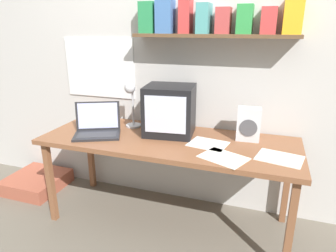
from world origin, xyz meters
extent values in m
plane|color=#6A6356|center=(0.00, 0.00, 0.00)|extent=(12.00, 12.00, 0.00)
cube|color=beige|center=(0.00, 0.40, 1.30)|extent=(5.60, 0.06, 2.60)
cube|color=white|center=(-0.76, 0.36, 1.15)|extent=(0.67, 0.01, 0.51)
cube|color=brown|center=(0.25, 0.28, 1.43)|extent=(1.20, 0.18, 0.02)
cube|color=#298A4E|center=(-0.27, 0.31, 1.56)|extent=(0.12, 0.12, 0.23)
cube|color=#4370B2|center=(-0.13, 0.31, 1.56)|extent=(0.13, 0.12, 0.24)
cube|color=#CC3B3A|center=(0.03, 0.31, 1.57)|extent=(0.08, 0.12, 0.24)
cube|color=teal|center=(0.18, 0.29, 1.55)|extent=(0.09, 0.16, 0.21)
cube|color=#BF4443|center=(0.31, 0.30, 1.54)|extent=(0.10, 0.13, 0.18)
cube|color=green|center=(0.46, 0.30, 1.54)|extent=(0.11, 0.13, 0.20)
cube|color=#D03D3D|center=(0.62, 0.30, 1.53)|extent=(0.10, 0.14, 0.18)
cube|color=gold|center=(0.77, 0.30, 1.56)|extent=(0.12, 0.13, 0.22)
cube|color=brown|center=(0.00, 0.00, 0.69)|extent=(1.88, 0.70, 0.03)
cube|color=brown|center=(-0.88, -0.29, 0.34)|extent=(0.04, 0.05, 0.67)
cube|color=brown|center=(0.88, -0.29, 0.34)|extent=(0.04, 0.05, 0.67)
cube|color=brown|center=(-0.88, 0.29, 0.34)|extent=(0.04, 0.05, 0.67)
cube|color=brown|center=(0.88, 0.29, 0.34)|extent=(0.04, 0.05, 0.67)
cube|color=black|center=(-0.03, 0.12, 0.89)|extent=(0.40, 0.37, 0.37)
cube|color=silver|center=(-0.01, -0.04, 0.90)|extent=(0.30, 0.04, 0.27)
cube|color=#232326|center=(-0.52, -0.12, 0.71)|extent=(0.40, 0.34, 0.02)
cube|color=#38383A|center=(-0.52, -0.14, 0.72)|extent=(0.31, 0.23, 0.00)
cube|color=#232326|center=(-0.58, -0.01, 0.83)|extent=(0.32, 0.18, 0.22)
cube|color=#B4BAEF|center=(-0.58, -0.01, 0.83)|extent=(0.29, 0.16, 0.20)
cylinder|color=silver|center=(-0.36, 0.18, 0.71)|extent=(0.13, 0.13, 0.01)
cylinder|color=silver|center=(-0.36, 0.18, 0.88)|extent=(0.02, 0.02, 0.32)
sphere|color=silver|center=(-0.36, 0.13, 1.04)|extent=(0.09, 0.09, 0.09)
cylinder|color=white|center=(-0.60, 0.17, 0.77)|extent=(0.08, 0.08, 0.13)
cylinder|color=#4CC656|center=(-0.60, 0.17, 0.75)|extent=(0.07, 0.07, 0.09)
cube|color=silver|center=(0.56, 0.17, 0.83)|extent=(0.17, 0.12, 0.24)
cylinder|color=#4C4C51|center=(0.56, 0.11, 0.81)|extent=(0.12, 0.01, 0.12)
cube|color=silver|center=(0.78, -0.10, 0.71)|extent=(0.31, 0.27, 0.00)
cube|color=white|center=(0.44, -0.21, 0.71)|extent=(0.34, 0.30, 0.00)
cube|color=white|center=(0.30, -0.01, 0.71)|extent=(0.29, 0.25, 0.00)
cube|color=#A6533D|center=(-1.37, 0.07, 0.06)|extent=(0.50, 0.50, 0.13)
camera|label=1|loc=(0.67, -1.96, 1.50)|focal=32.00mm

